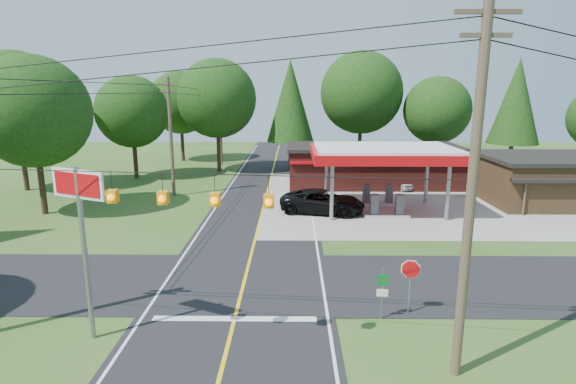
{
  "coord_description": "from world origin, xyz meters",
  "views": [
    {
      "loc": [
        2.29,
        -19.8,
        8.82
      ],
      "look_at": [
        2.0,
        7.0,
        2.8
      ],
      "focal_mm": 28.0,
      "sensor_mm": 36.0,
      "label": 1
    }
  ],
  "objects_px": {
    "gas_canopy": "(384,155)",
    "big_stop_sign": "(81,215)",
    "octagonal_stop_sign": "(411,274)",
    "suv_car": "(323,202)",
    "sedan_car": "(398,182)"
  },
  "relations": [
    {
      "from": "gas_canopy",
      "to": "big_stop_sign",
      "type": "xyz_separation_m",
      "value": [
        -14.0,
        -18.01,
        0.41
      ]
    },
    {
      "from": "gas_canopy",
      "to": "octagonal_stop_sign",
      "type": "height_order",
      "value": "gas_canopy"
    },
    {
      "from": "gas_canopy",
      "to": "suv_car",
      "type": "xyz_separation_m",
      "value": [
        -4.5,
        -0.59,
        -3.41
      ]
    },
    {
      "from": "gas_canopy",
      "to": "octagonal_stop_sign",
      "type": "xyz_separation_m",
      "value": [
        -2.0,
        -16.01,
        -2.55
      ]
    },
    {
      "from": "gas_canopy",
      "to": "sedan_car",
      "type": "relative_size",
      "value": 2.77
    },
    {
      "from": "big_stop_sign",
      "to": "gas_canopy",
      "type": "bearing_deg",
      "value": 52.14
    },
    {
      "from": "sedan_car",
      "to": "octagonal_stop_sign",
      "type": "xyz_separation_m",
      "value": [
        -5.0,
        -24.01,
        1.07
      ]
    },
    {
      "from": "big_stop_sign",
      "to": "sedan_car",
      "type": "bearing_deg",
      "value": 56.83
    },
    {
      "from": "big_stop_sign",
      "to": "octagonal_stop_sign",
      "type": "height_order",
      "value": "big_stop_sign"
    },
    {
      "from": "suv_car",
      "to": "big_stop_sign",
      "type": "height_order",
      "value": "big_stop_sign"
    },
    {
      "from": "sedan_car",
      "to": "big_stop_sign",
      "type": "xyz_separation_m",
      "value": [
        -17.0,
        -26.01,
        4.02
      ]
    },
    {
      "from": "suv_car",
      "to": "sedan_car",
      "type": "relative_size",
      "value": 1.61
    },
    {
      "from": "sedan_car",
      "to": "octagonal_stop_sign",
      "type": "bearing_deg",
      "value": -129.18
    },
    {
      "from": "suv_car",
      "to": "sedan_car",
      "type": "distance_m",
      "value": 11.4
    },
    {
      "from": "sedan_car",
      "to": "octagonal_stop_sign",
      "type": "height_order",
      "value": "octagonal_stop_sign"
    }
  ]
}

